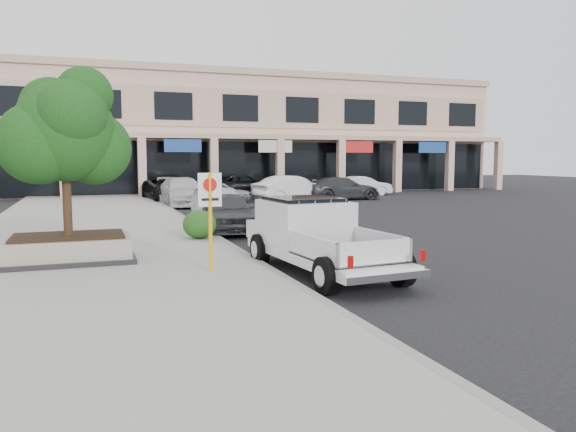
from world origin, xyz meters
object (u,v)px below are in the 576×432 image
object	(u,v)px
planter_tree	(70,133)
pickup_truck	(323,237)
no_parking_sign	(210,208)
lot_car_f	(362,186)
lot_car_d	(246,186)
lot_car_e	(283,188)
curb_car_b	(217,205)
lot_car_a	(219,192)
lot_car_b	(292,188)
curb_car_c	(182,192)
curb_car_d	(171,188)
lot_car_c	(342,188)
planter	(69,248)
curb_car_a	(228,212)

from	to	relation	value
planter_tree	pickup_truck	bearing A→B (deg)	-29.46
no_parking_sign	lot_car_f	world-z (taller)	no_parking_sign
lot_car_d	lot_car_e	bearing A→B (deg)	-153.75
curb_car_b	lot_car_a	distance (m)	10.09
pickup_truck	lot_car_f	bearing A→B (deg)	56.25
lot_car_a	lot_car_b	world-z (taller)	lot_car_b
planter_tree	lot_car_d	xyz separation A→B (m)	(11.16, 23.54, -2.66)
planter_tree	lot_car_d	distance (m)	26.19
planter_tree	curb_car_c	distance (m)	18.21
curb_car_d	lot_car_b	distance (m)	7.76
lot_car_c	lot_car_f	xyz separation A→B (m)	(3.23, 3.36, -0.05)
planter	planter_tree	xyz separation A→B (m)	(0.13, 0.15, 2.94)
no_parking_sign	lot_car_e	xyz separation A→B (m)	(9.62, 22.40, -0.89)
planter_tree	lot_car_f	xyz separation A→B (m)	(19.48, 21.58, -2.71)
lot_car_f	curb_car_a	bearing A→B (deg)	142.60
lot_car_b	lot_car_c	distance (m)	3.57
planter_tree	lot_car_a	xyz separation A→B (m)	(7.98, 18.37, -2.74)
planter	curb_car_c	bearing A→B (deg)	71.79
no_parking_sign	lot_car_f	size ratio (longest dim) A/B	0.54
curb_car_d	curb_car_c	bearing A→B (deg)	-92.82
curb_car_a	lot_car_c	distance (m)	17.13
curb_car_b	lot_car_a	size ratio (longest dim) A/B	1.11
curb_car_c	lot_car_e	bearing A→B (deg)	17.71
curb_car_c	curb_car_d	world-z (taller)	curb_car_d
pickup_truck	lot_car_a	xyz separation A→B (m)	(2.35, 21.55, -0.23)
curb_car_c	lot_car_a	distance (m)	2.72
no_parking_sign	curb_car_c	size ratio (longest dim) A/B	0.41
curb_car_a	lot_car_a	size ratio (longest dim) A/B	1.12
no_parking_sign	lot_car_f	distance (m)	29.29
curb_car_b	curb_car_d	bearing A→B (deg)	90.48
lot_car_b	lot_car_d	bearing A→B (deg)	0.97
no_parking_sign	curb_car_c	distance (m)	19.95
curb_car_c	lot_car_f	world-z (taller)	curb_car_c
curb_car_a	curb_car_d	world-z (taller)	curb_car_d
curb_car_c	lot_car_d	world-z (taller)	curb_car_c
pickup_truck	lot_car_d	size ratio (longest dim) A/B	1.05
planter	lot_car_f	distance (m)	29.28
planter	curb_car_c	xyz separation A→B (m)	(5.69, 17.30, 0.34)
planter	lot_car_c	bearing A→B (deg)	48.26
lot_car_d	lot_car_e	world-z (taller)	lot_car_d
lot_car_c	planter	bearing A→B (deg)	137.13
lot_car_c	lot_car_b	bearing A→B (deg)	89.97
curb_car_c	lot_car_c	bearing A→B (deg)	3.09
curb_car_d	lot_car_a	distance (m)	3.59
lot_car_b	lot_car_f	size ratio (longest dim) A/B	1.16
curb_car_a	no_parking_sign	bearing A→B (deg)	-100.90
curb_car_c	curb_car_b	bearing A→B (deg)	-91.75
no_parking_sign	pickup_truck	xyz separation A→B (m)	(2.61, -0.55, -0.74)
lot_car_e	lot_car_b	bearing A→B (deg)	-157.49
curb_car_a	curb_car_c	bearing A→B (deg)	94.62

